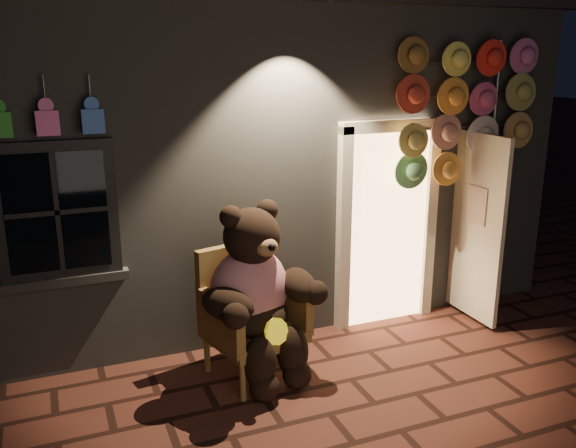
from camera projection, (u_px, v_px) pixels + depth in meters
ground at (330, 414)px, 4.97m from camera, size 60.00×60.00×0.00m
shop_building at (201, 139)px, 8.06m from camera, size 7.30×5.95×3.51m
wicker_armchair at (249, 312)px, 5.52m from camera, size 0.95×0.89×1.17m
teddy_bear at (256, 294)px, 5.33m from camera, size 1.14×1.01×1.61m
hat_rack at (465, 109)px, 6.25m from camera, size 1.69×0.22×2.99m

